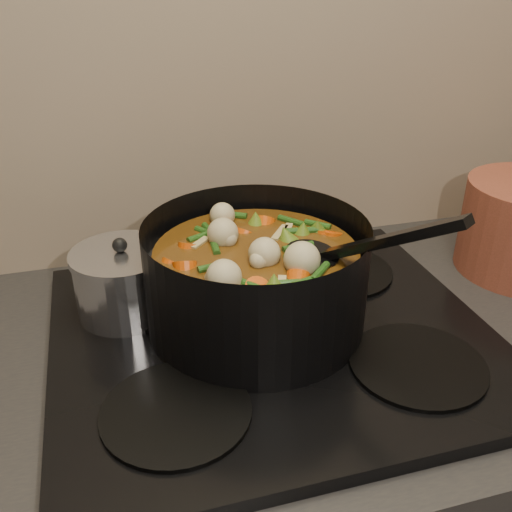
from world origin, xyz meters
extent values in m
plane|color=tan|center=(0.00, 2.25, 1.30)|extent=(4.00, 0.00, 4.00)
cube|color=black|center=(0.00, 1.93, 0.89)|extent=(2.64, 0.64, 0.05)
cube|color=black|center=(0.00, 1.93, 0.92)|extent=(0.62, 0.54, 0.02)
cylinder|color=black|center=(-0.16, 1.80, 0.93)|extent=(0.18, 0.18, 0.01)
cylinder|color=black|center=(0.16, 1.80, 0.93)|extent=(0.18, 0.18, 0.01)
cylinder|color=black|center=(-0.16, 2.06, 0.93)|extent=(0.18, 0.18, 0.01)
cylinder|color=black|center=(0.16, 2.06, 0.93)|extent=(0.18, 0.18, 0.01)
cylinder|color=black|center=(-0.02, 1.96, 1.01)|extent=(0.41, 0.41, 0.16)
cylinder|color=black|center=(-0.02, 1.96, 0.94)|extent=(0.31, 0.31, 0.01)
cylinder|color=#5C350F|center=(-0.02, 1.96, 1.00)|extent=(0.29, 0.29, 0.11)
cylinder|color=#E1570A|center=(0.03, 1.96, 1.05)|extent=(0.03, 0.03, 0.03)
cylinder|color=#E1570A|center=(0.03, 2.01, 1.05)|extent=(0.04, 0.04, 0.03)
cylinder|color=#E1570A|center=(-0.03, 2.06, 1.05)|extent=(0.04, 0.04, 0.03)
cylinder|color=#E1570A|center=(-0.07, 1.99, 1.05)|extent=(0.03, 0.04, 0.03)
cylinder|color=#E1570A|center=(-0.10, 1.93, 1.05)|extent=(0.04, 0.04, 0.03)
cylinder|color=#E1570A|center=(-0.03, 1.92, 1.05)|extent=(0.04, 0.04, 0.03)
cylinder|color=#E1570A|center=(0.01, 1.89, 1.05)|extent=(0.04, 0.04, 0.03)
cylinder|color=#E1570A|center=(0.09, 1.92, 1.05)|extent=(0.04, 0.03, 0.03)
cylinder|color=#E1570A|center=(0.03, 1.99, 1.05)|extent=(0.04, 0.04, 0.03)
cylinder|color=#E1570A|center=(0.00, 2.05, 1.05)|extent=(0.04, 0.04, 0.03)
cylinder|color=#E1570A|center=(-0.04, 1.99, 1.05)|extent=(0.03, 0.03, 0.03)
cylinder|color=#E1570A|center=(-0.09, 1.96, 1.05)|extent=(0.04, 0.04, 0.03)
cylinder|color=#E1570A|center=(-0.09, 1.88, 1.05)|extent=(0.04, 0.04, 0.03)
sphere|color=beige|center=(0.05, 1.96, 1.06)|extent=(0.04, 0.04, 0.04)
sphere|color=beige|center=(-0.02, 2.02, 1.06)|extent=(0.04, 0.04, 0.04)
sphere|color=beige|center=(-0.08, 1.95, 1.06)|extent=(0.04, 0.04, 0.04)
sphere|color=beige|center=(-0.01, 1.89, 1.06)|extent=(0.04, 0.04, 0.04)
sphere|color=beige|center=(0.05, 1.97, 1.06)|extent=(0.04, 0.04, 0.04)
cone|color=olive|center=(-0.06, 1.88, 1.05)|extent=(0.04, 0.04, 0.04)
cone|color=olive|center=(0.06, 1.91, 1.05)|extent=(0.04, 0.04, 0.04)
cone|color=olive|center=(0.05, 2.02, 1.05)|extent=(0.04, 0.04, 0.04)
cone|color=olive|center=(-0.07, 2.03, 1.05)|extent=(0.04, 0.04, 0.04)
cone|color=olive|center=(-0.10, 1.92, 1.05)|extent=(0.04, 0.04, 0.04)
cone|color=olive|center=(0.01, 1.87, 1.05)|extent=(0.04, 0.04, 0.04)
cylinder|color=#235218|center=(0.02, 1.99, 1.05)|extent=(0.01, 0.04, 0.01)
cylinder|color=#235218|center=(-0.01, 2.07, 1.05)|extent=(0.04, 0.03, 0.01)
cylinder|color=#235218|center=(-0.07, 2.02, 1.05)|extent=(0.04, 0.02, 0.01)
cylinder|color=#235218|center=(-0.08, 1.96, 1.05)|extent=(0.03, 0.04, 0.01)
cylinder|color=#235218|center=(-0.05, 1.93, 1.05)|extent=(0.03, 0.04, 0.01)
cylinder|color=#235218|center=(-0.03, 1.85, 1.05)|extent=(0.04, 0.02, 0.01)
cylinder|color=#235218|center=(0.03, 1.89, 1.05)|extent=(0.04, 0.03, 0.01)
cylinder|color=#235218|center=(0.05, 1.95, 1.05)|extent=(0.01, 0.04, 0.01)
cylinder|color=#235218|center=(0.02, 1.98, 1.05)|extent=(0.04, 0.03, 0.01)
cylinder|color=#235218|center=(0.01, 2.06, 1.05)|extent=(0.04, 0.02, 0.01)
cylinder|color=#235218|center=(-0.06, 2.03, 1.05)|extent=(0.03, 0.04, 0.01)
cylinder|color=#235218|center=(-0.08, 1.98, 1.05)|extent=(0.03, 0.04, 0.01)
cylinder|color=#235218|center=(-0.06, 1.94, 1.05)|extent=(0.04, 0.02, 0.01)
cylinder|color=#235218|center=(-0.05, 1.86, 1.05)|extent=(0.04, 0.03, 0.01)
cylinder|color=#235218|center=(0.02, 1.88, 1.05)|extent=(0.01, 0.04, 0.01)
cylinder|color=#235218|center=(0.05, 1.93, 1.05)|extent=(0.04, 0.03, 0.01)
cube|color=tan|center=(-0.09, 1.95, 1.05)|extent=(0.05, 0.01, 0.00)
cube|color=tan|center=(0.00, 1.88, 1.05)|extent=(0.02, 0.05, 0.00)
cube|color=tan|center=(0.06, 1.98, 1.05)|extent=(0.04, 0.03, 0.00)
cube|color=tan|center=(-0.04, 2.03, 1.05)|extent=(0.04, 0.04, 0.00)
cube|color=tan|center=(-0.09, 1.93, 1.05)|extent=(0.03, 0.05, 0.00)
ellipsoid|color=black|center=(0.05, 1.92, 1.05)|extent=(0.08, 0.10, 0.01)
cube|color=black|center=(0.12, 1.84, 1.10)|extent=(0.12, 0.17, 0.12)
cylinder|color=silver|center=(-0.20, 2.04, 0.98)|extent=(0.14, 0.14, 0.09)
cylinder|color=silver|center=(-0.20, 2.04, 1.03)|extent=(0.15, 0.15, 0.01)
sphere|color=black|center=(-0.20, 2.04, 1.04)|extent=(0.02, 0.02, 0.02)
camera|label=1|loc=(-0.21, 1.29, 1.41)|focal=40.00mm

